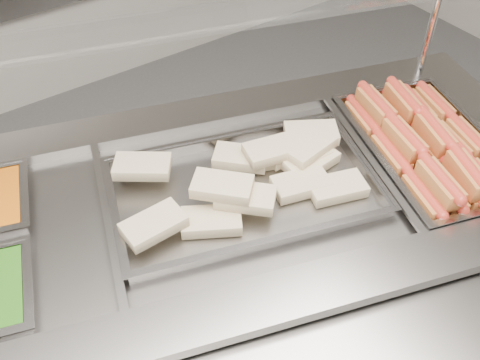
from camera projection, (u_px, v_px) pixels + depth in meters
steam_counter at (225, 287)px, 1.85m from camera, size 2.20×1.45×0.97m
sneeze_guard at (193, 24)px, 1.40m from camera, size 1.79×0.82×0.47m
pan_hotdogs at (427, 154)px, 1.69m from camera, size 0.52×0.67×0.11m
pan_wraps at (244, 192)px, 1.55m from camera, size 0.83×0.63×0.08m
hotdogs_in_buns at (427, 144)px, 1.65m from camera, size 0.47×0.62×0.13m
tortilla_wraps at (264, 170)px, 1.55m from camera, size 0.75×0.51×0.10m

